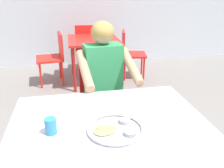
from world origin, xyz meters
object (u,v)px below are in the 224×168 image
chair_foreground (101,93)px  drinking_cup (51,126)px  chair_red_far (87,45)px  diner_foreground (106,78)px  table_foreground (110,132)px  chair_red_left (54,55)px  table_background_red (93,44)px  thali_tray (115,129)px  chair_red_right (130,51)px

chair_foreground → drinking_cup: bearing=-112.6°
chair_foreground → chair_red_far: chair_red_far is taller
chair_foreground → diner_foreground: 0.33m
drinking_cup → chair_red_far: (0.48, 3.13, -0.28)m
chair_foreground → diner_foreground: (0.02, -0.22, 0.24)m
diner_foreground → table_foreground: bearing=-97.7°
drinking_cup → chair_red_left: bearing=92.2°
table_foreground → chair_red_far: 3.10m
chair_foreground → table_background_red: (0.11, 1.55, 0.16)m
thali_tray → drinking_cup: drinking_cup is taller
table_foreground → thali_tray: (0.02, -0.08, 0.08)m
thali_tray → drinking_cup: (-0.36, 0.04, 0.04)m
chair_foreground → table_background_red: bearing=86.0°
table_background_red → thali_tray: bearing=-93.9°
thali_tray → table_background_red: 2.62m
table_background_red → table_foreground: bearing=-94.4°
chair_red_left → chair_red_far: 0.77m
diner_foreground → chair_red_right: diner_foreground is taller
chair_red_right → chair_red_far: (-0.68, 0.50, 0.03)m
table_background_red → chair_red_far: 0.58m
table_foreground → drinking_cup: (-0.34, -0.04, 0.12)m
drinking_cup → table_background_red: size_ratio=0.10×
chair_red_left → chair_red_right: chair_red_left is taller
chair_red_left → table_foreground: bearing=-80.4°
table_background_red → chair_red_far: (-0.06, 0.56, -0.14)m
table_foreground → chair_red_right: chair_red_right is taller
table_background_red → chair_red_right: (0.63, 0.06, -0.17)m
chair_foreground → chair_red_left: 1.69m
chair_red_left → chair_red_far: size_ratio=0.94×
chair_red_right → chair_foreground: bearing=-114.6°
chair_red_far → thali_tray: bearing=-92.2°
table_background_red → chair_red_left: chair_red_left is taller
chair_red_left → chair_red_far: bearing=41.3°
chair_red_far → diner_foreground: bearing=-90.9°
table_background_red → chair_red_left: bearing=175.1°
drinking_cup → diner_foreground: size_ratio=0.08×
diner_foreground → chair_red_left: 1.92m
table_foreground → thali_tray: size_ratio=3.72×
chair_red_right → chair_red_left: bearing=-179.9°
thali_tray → diner_foreground: 0.85m
drinking_cup → table_foreground: bearing=6.7°
table_foreground → table_background_red: (0.19, 2.53, -0.02)m
drinking_cup → diner_foreground: bearing=61.1°
thali_tray → table_background_red: size_ratio=0.35×
diner_foreground → chair_red_far: diner_foreground is taller
chair_foreground → chair_red_left: same height
chair_foreground → chair_red_far: 2.11m
drinking_cup → chair_red_left: (-0.10, 2.62, -0.30)m
chair_foreground → chair_red_far: bearing=88.5°
chair_red_far → chair_foreground: bearing=-91.5°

